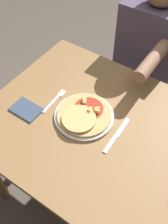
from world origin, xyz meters
name	(u,v)px	position (x,y,z in m)	size (l,w,h in m)	color
ground_plane	(89,186)	(0.00, 0.00, 0.00)	(8.00, 8.00, 0.00)	brown
dining_table	(91,135)	(0.00, 0.00, 0.63)	(1.00, 0.86, 0.75)	olive
plate	(84,116)	(-0.04, 0.00, 0.76)	(0.28, 0.28, 0.01)	silver
pizza	(83,115)	(-0.04, -0.01, 0.78)	(0.26, 0.26, 0.04)	tan
fork	(56,99)	(-0.22, 0.01, 0.75)	(0.03, 0.18, 0.00)	silver
knife	(116,136)	(0.14, -0.01, 0.75)	(0.03, 0.22, 0.00)	silver
napkin	(26,109)	(-0.30, -0.12, 0.75)	(0.14, 0.10, 0.01)	#38475B
person_diner	(148,56)	(-0.01, 0.66, 0.69)	(0.37, 0.52, 1.19)	#2D2D38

